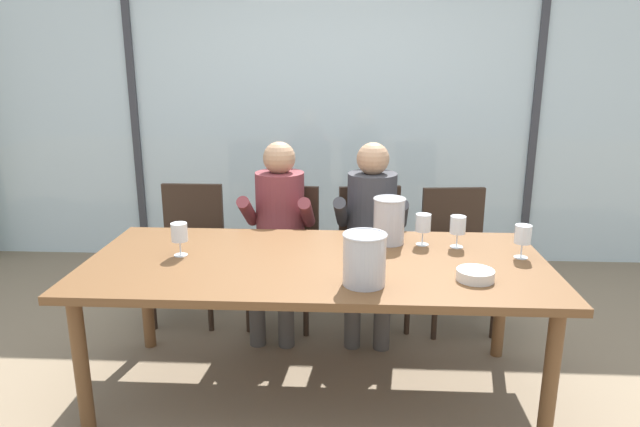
{
  "coord_description": "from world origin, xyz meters",
  "views": [
    {
      "loc": [
        0.16,
        -2.68,
        1.72
      ],
      "look_at": [
        0.0,
        0.35,
        0.89
      ],
      "focal_mm": 31.55,
      "sensor_mm": 36.0,
      "label": 1
    }
  ],
  "objects_px": {
    "tasting_bowl": "(475,275)",
    "wine_glass_by_right_taster": "(423,224)",
    "person_charcoal_jacket": "(371,224)",
    "wine_glass_center_pour": "(458,226)",
    "chair_near_curtain": "(190,240)",
    "wine_glass_by_left_taster": "(523,236)",
    "dining_table": "(316,272)",
    "person_maroon_top": "(278,223)",
    "chair_right_of_center": "(455,246)",
    "ice_bucket_primary": "(364,258)",
    "ice_bucket_secondary": "(389,220)",
    "chair_center": "(372,244)",
    "chair_left_of_center": "(286,243)",
    "wine_glass_near_bucket": "(179,233)"
  },
  "relations": [
    {
      "from": "person_maroon_top",
      "to": "person_charcoal_jacket",
      "type": "relative_size",
      "value": 1.0
    },
    {
      "from": "dining_table",
      "to": "chair_center",
      "type": "relative_size",
      "value": 2.59
    },
    {
      "from": "person_charcoal_jacket",
      "to": "wine_glass_near_bucket",
      "type": "distance_m",
      "value": 1.28
    },
    {
      "from": "dining_table",
      "to": "ice_bucket_primary",
      "type": "height_order",
      "value": "ice_bucket_primary"
    },
    {
      "from": "chair_center",
      "to": "wine_glass_by_right_taster",
      "type": "xyz_separation_m",
      "value": [
        0.25,
        -0.65,
        0.33
      ]
    },
    {
      "from": "chair_left_of_center",
      "to": "chair_right_of_center",
      "type": "bearing_deg",
      "value": 5.85
    },
    {
      "from": "chair_right_of_center",
      "to": "wine_glass_by_right_taster",
      "type": "bearing_deg",
      "value": -121.61
    },
    {
      "from": "chair_near_curtain",
      "to": "tasting_bowl",
      "type": "relative_size",
      "value": 5.2
    },
    {
      "from": "chair_center",
      "to": "wine_glass_by_right_taster",
      "type": "height_order",
      "value": "wine_glass_by_right_taster"
    },
    {
      "from": "ice_bucket_secondary",
      "to": "tasting_bowl",
      "type": "xyz_separation_m",
      "value": [
        0.36,
        -0.53,
        -0.11
      ]
    },
    {
      "from": "chair_left_of_center",
      "to": "wine_glass_center_pour",
      "type": "distance_m",
      "value": 1.26
    },
    {
      "from": "chair_left_of_center",
      "to": "dining_table",
      "type": "bearing_deg",
      "value": -67.9
    },
    {
      "from": "chair_near_curtain",
      "to": "wine_glass_center_pour",
      "type": "distance_m",
      "value": 1.84
    },
    {
      "from": "chair_near_curtain",
      "to": "wine_glass_near_bucket",
      "type": "bearing_deg",
      "value": -76.44
    },
    {
      "from": "chair_near_curtain",
      "to": "tasting_bowl",
      "type": "distance_m",
      "value": 2.05
    },
    {
      "from": "person_maroon_top",
      "to": "person_charcoal_jacket",
      "type": "height_order",
      "value": "same"
    },
    {
      "from": "ice_bucket_secondary",
      "to": "wine_glass_near_bucket",
      "type": "distance_m",
      "value": 1.12
    },
    {
      "from": "person_charcoal_jacket",
      "to": "ice_bucket_primary",
      "type": "bearing_deg",
      "value": -89.69
    },
    {
      "from": "person_maroon_top",
      "to": "wine_glass_by_right_taster",
      "type": "bearing_deg",
      "value": -29.02
    },
    {
      "from": "chair_right_of_center",
      "to": "chair_near_curtain",
      "type": "bearing_deg",
      "value": 173.45
    },
    {
      "from": "wine_glass_center_pour",
      "to": "chair_left_of_center",
      "type": "bearing_deg",
      "value": 146.55
    },
    {
      "from": "ice_bucket_secondary",
      "to": "chair_right_of_center",
      "type": "bearing_deg",
      "value": 51.12
    },
    {
      "from": "person_charcoal_jacket",
      "to": "wine_glass_center_pour",
      "type": "height_order",
      "value": "person_charcoal_jacket"
    },
    {
      "from": "dining_table",
      "to": "person_charcoal_jacket",
      "type": "height_order",
      "value": "person_charcoal_jacket"
    },
    {
      "from": "chair_near_curtain",
      "to": "person_maroon_top",
      "type": "height_order",
      "value": "person_maroon_top"
    },
    {
      "from": "wine_glass_near_bucket",
      "to": "ice_bucket_secondary",
      "type": "bearing_deg",
      "value": 13.87
    },
    {
      "from": "person_maroon_top",
      "to": "wine_glass_by_left_taster",
      "type": "xyz_separation_m",
      "value": [
        1.34,
        -0.7,
        0.16
      ]
    },
    {
      "from": "wine_glass_by_left_taster",
      "to": "chair_near_curtain",
      "type": "bearing_deg",
      "value": 156.82
    },
    {
      "from": "tasting_bowl",
      "to": "wine_glass_by_left_taster",
      "type": "distance_m",
      "value": 0.45
    },
    {
      "from": "chair_center",
      "to": "dining_table",
      "type": "bearing_deg",
      "value": -117.29
    },
    {
      "from": "ice_bucket_primary",
      "to": "ice_bucket_secondary",
      "type": "relative_size",
      "value": 0.94
    },
    {
      "from": "person_charcoal_jacket",
      "to": "wine_glass_by_left_taster",
      "type": "bearing_deg",
      "value": -39.58
    },
    {
      "from": "tasting_bowl",
      "to": "wine_glass_by_right_taster",
      "type": "distance_m",
      "value": 0.55
    },
    {
      "from": "ice_bucket_primary",
      "to": "wine_glass_center_pour",
      "type": "height_order",
      "value": "ice_bucket_primary"
    },
    {
      "from": "dining_table",
      "to": "chair_near_curtain",
      "type": "relative_size",
      "value": 2.59
    },
    {
      "from": "person_maroon_top",
      "to": "tasting_bowl",
      "type": "bearing_deg",
      "value": -42.48
    },
    {
      "from": "chair_near_curtain",
      "to": "wine_glass_by_right_taster",
      "type": "height_order",
      "value": "wine_glass_by_right_taster"
    },
    {
      "from": "chair_near_curtain",
      "to": "chair_left_of_center",
      "type": "relative_size",
      "value": 1.0
    },
    {
      "from": "chair_near_curtain",
      "to": "tasting_bowl",
      "type": "height_order",
      "value": "chair_near_curtain"
    },
    {
      "from": "chair_right_of_center",
      "to": "wine_glass_by_left_taster",
      "type": "xyz_separation_m",
      "value": [
        0.17,
        -0.82,
        0.33
      ]
    },
    {
      "from": "ice_bucket_primary",
      "to": "wine_glass_center_pour",
      "type": "relative_size",
      "value": 1.38
    },
    {
      "from": "dining_table",
      "to": "wine_glass_by_left_taster",
      "type": "bearing_deg",
      "value": 5.03
    },
    {
      "from": "chair_near_curtain",
      "to": "wine_glass_near_bucket",
      "type": "relative_size",
      "value": 5.17
    },
    {
      "from": "dining_table",
      "to": "wine_glass_by_right_taster",
      "type": "xyz_separation_m",
      "value": [
        0.57,
        0.28,
        0.18
      ]
    },
    {
      "from": "person_maroon_top",
      "to": "wine_glass_by_right_taster",
      "type": "distance_m",
      "value": 1.02
    },
    {
      "from": "ice_bucket_primary",
      "to": "ice_bucket_secondary",
      "type": "bearing_deg",
      "value": 76.25
    },
    {
      "from": "chair_right_of_center",
      "to": "tasting_bowl",
      "type": "distance_m",
      "value": 1.17
    },
    {
      "from": "chair_center",
      "to": "wine_glass_by_left_taster",
      "type": "height_order",
      "value": "wine_glass_by_left_taster"
    },
    {
      "from": "chair_right_of_center",
      "to": "person_charcoal_jacket",
      "type": "distance_m",
      "value": 0.6
    },
    {
      "from": "wine_glass_by_left_taster",
      "to": "wine_glass_center_pour",
      "type": "bearing_deg",
      "value": 152.73
    }
  ]
}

